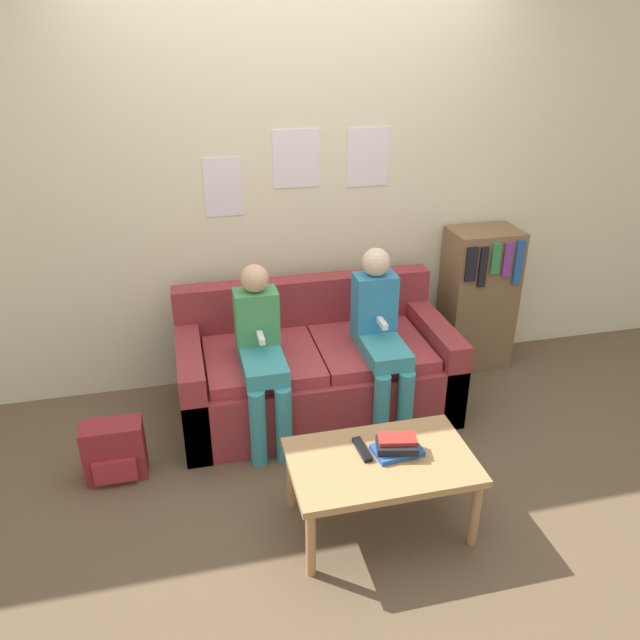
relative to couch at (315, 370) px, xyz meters
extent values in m
plane|color=brown|center=(0.00, -0.52, -0.26)|extent=(10.00, 10.00, 0.00)
cube|color=beige|center=(0.00, 0.50, 1.04)|extent=(8.00, 0.06, 2.60)
cube|color=silver|center=(-0.44, 0.47, 1.03)|extent=(0.22, 0.00, 0.35)
cube|color=silver|center=(0.00, 0.47, 1.18)|extent=(0.28, 0.00, 0.34)
cube|color=silver|center=(0.44, 0.47, 1.17)|extent=(0.26, 0.00, 0.35)
cube|color=maroon|center=(0.00, -0.03, -0.07)|extent=(1.61, 0.81, 0.38)
cube|color=maroon|center=(0.00, 0.30, 0.30)|extent=(1.61, 0.14, 0.36)
cube|color=maroon|center=(-0.74, -0.03, 0.01)|extent=(0.14, 0.81, 0.54)
cube|color=maroon|center=(0.74, -0.03, 0.01)|extent=(0.14, 0.81, 0.54)
cube|color=#A1343A|center=(-0.33, -0.07, 0.15)|extent=(0.65, 0.65, 0.07)
cube|color=#A1343A|center=(0.33, -0.07, 0.15)|extent=(0.65, 0.65, 0.07)
cube|color=#AD7F51|center=(0.07, -1.05, 0.11)|extent=(0.84, 0.52, 0.04)
cylinder|color=#AD7F51|center=(-0.31, -1.27, -0.09)|extent=(0.04, 0.04, 0.35)
cylinder|color=#AD7F51|center=(0.45, -1.27, -0.09)|extent=(0.04, 0.04, 0.35)
cylinder|color=#AD7F51|center=(-0.31, -0.83, -0.09)|extent=(0.04, 0.04, 0.35)
cylinder|color=#AD7F51|center=(0.45, -0.83, -0.09)|extent=(0.04, 0.04, 0.35)
cylinder|color=teal|center=(-0.42, -0.46, -0.04)|extent=(0.09, 0.09, 0.45)
cylinder|color=teal|center=(-0.28, -0.46, -0.04)|extent=(0.09, 0.09, 0.45)
cube|color=teal|center=(-0.35, -0.21, 0.23)|extent=(0.23, 0.50, 0.09)
cube|color=#429356|center=(-0.35, -0.06, 0.43)|extent=(0.24, 0.16, 0.30)
sphere|color=tan|center=(-0.35, -0.06, 0.66)|extent=(0.16, 0.16, 0.16)
cube|color=white|center=(-0.35, -0.21, 0.37)|extent=(0.03, 0.12, 0.03)
cylinder|color=teal|center=(0.27, -0.46, -0.04)|extent=(0.09, 0.09, 0.45)
cylinder|color=teal|center=(0.41, -0.46, -0.04)|extent=(0.09, 0.09, 0.45)
cube|color=teal|center=(0.34, -0.21, 0.23)|extent=(0.23, 0.50, 0.09)
cube|color=teal|center=(0.34, -0.06, 0.45)|extent=(0.24, 0.16, 0.34)
sphere|color=beige|center=(0.34, -0.06, 0.69)|extent=(0.16, 0.16, 0.16)
cube|color=white|center=(0.34, -0.21, 0.38)|extent=(0.03, 0.12, 0.03)
cube|color=black|center=(0.00, -0.98, 0.14)|extent=(0.05, 0.17, 0.02)
cube|color=#23519E|center=(0.15, -1.02, 0.14)|extent=(0.24, 0.17, 0.02)
cube|color=black|center=(0.15, -1.02, 0.17)|extent=(0.21, 0.16, 0.04)
cube|color=red|center=(0.16, -1.01, 0.19)|extent=(0.19, 0.12, 0.02)
cube|color=brown|center=(1.20, 0.30, 0.22)|extent=(0.45, 0.31, 0.97)
cube|color=black|center=(1.04, 0.13, 0.54)|extent=(0.07, 0.02, 0.22)
cube|color=black|center=(1.12, 0.13, 0.52)|extent=(0.05, 0.02, 0.27)
cube|color=#2D8442|center=(1.20, 0.13, 0.57)|extent=(0.06, 0.02, 0.20)
cube|color=#7A3389|center=(1.28, 0.13, 0.55)|extent=(0.05, 0.02, 0.23)
cube|color=#23519E|center=(1.36, 0.13, 0.53)|extent=(0.05, 0.02, 0.29)
cube|color=maroon|center=(-1.16, -0.39, -0.10)|extent=(0.31, 0.16, 0.32)
cube|color=#A52A30|center=(-1.16, -0.49, -0.16)|extent=(0.22, 0.03, 0.13)
camera|label=1|loc=(-0.73, -3.19, 1.93)|focal=35.00mm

